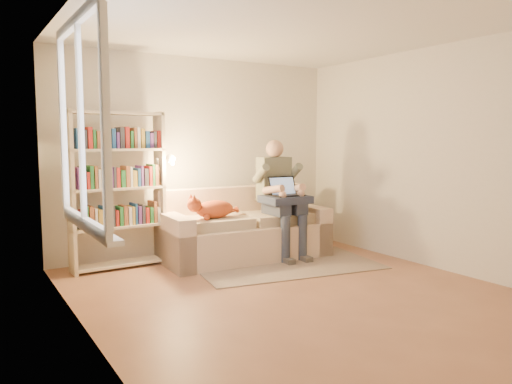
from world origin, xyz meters
TOP-DOWN VIEW (x-y plane):
  - floor at (0.00, 0.00)m, footprint 4.50×4.50m
  - ceiling at (0.00, 0.00)m, footprint 4.00×4.50m
  - wall_left at (-2.00, 0.00)m, footprint 0.02×4.50m
  - wall_right at (2.00, 0.00)m, footprint 0.02×4.50m
  - wall_back at (0.00, 2.25)m, footprint 4.00×0.02m
  - window at (-1.95, 0.20)m, footprint 0.12×1.52m
  - sofa at (0.31, 1.60)m, footprint 2.14×1.05m
  - person at (0.75, 1.42)m, footprint 0.45×0.69m
  - cat at (-0.20, 1.49)m, footprint 0.75×0.28m
  - blanket at (0.76, 1.27)m, footprint 0.59×0.49m
  - laptop at (0.76, 1.28)m, footprint 0.39×0.33m
  - bookshelf at (-1.20, 1.90)m, footprint 1.23×0.33m
  - rug at (0.56, 0.98)m, footprint 2.35×1.61m

SIDE VIEW (x-z plane):
  - floor at x=0.00m, z-range 0.00..0.00m
  - rug at x=0.56m, z-range 0.00..0.01m
  - sofa at x=0.31m, z-range -0.12..0.77m
  - cat at x=-0.20m, z-range 0.55..0.82m
  - blanket at x=0.76m, z-range 0.72..0.81m
  - person at x=0.75m, z-range 0.09..1.61m
  - laptop at x=0.76m, z-range 0.71..1.03m
  - bookshelf at x=-1.20m, z-range 0.10..1.95m
  - wall_left at x=-2.00m, z-range 0.00..2.60m
  - wall_right at x=2.00m, z-range 0.00..2.60m
  - wall_back at x=0.00m, z-range 0.00..2.60m
  - window at x=-1.95m, z-range 0.53..2.22m
  - ceiling at x=0.00m, z-range 2.59..2.61m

